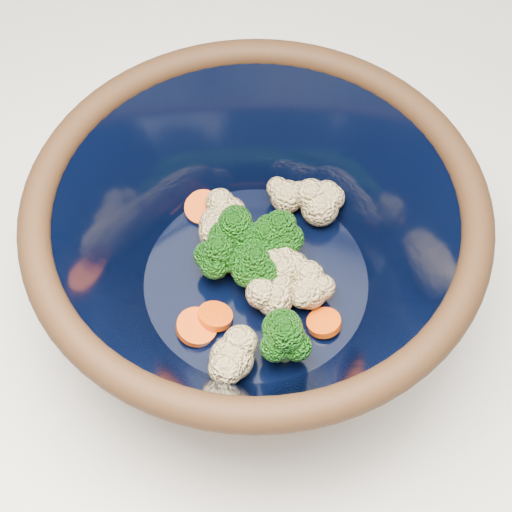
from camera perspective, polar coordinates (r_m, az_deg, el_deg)
name	(u,v)px	position (r m, az deg, el deg)	size (l,w,h in m)	color
ground	(265,508)	(1.45, 0.70, -19.49)	(3.00, 3.00, 0.00)	#9E7A54
counter	(268,431)	(1.02, 0.97, -13.81)	(1.20, 1.20, 0.90)	silver
mixing_bowl	(256,246)	(0.53, 0.00, 0.79)	(0.35, 0.35, 0.14)	black
vegetable_pile	(260,258)	(0.55, 0.33, -0.19)	(0.16, 0.18, 0.05)	#608442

